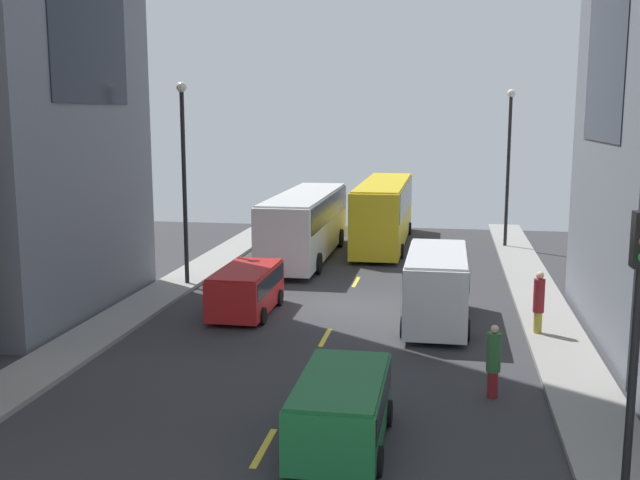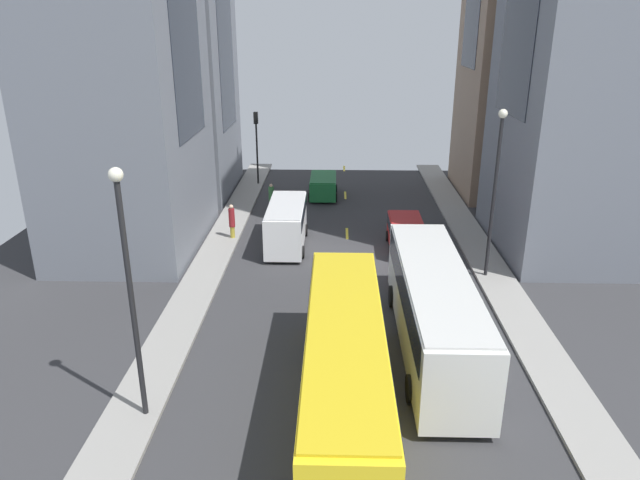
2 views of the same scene
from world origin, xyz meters
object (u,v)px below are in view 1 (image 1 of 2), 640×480
car_green_0 (341,406)px  pedestrian_walking_far (494,360)px  car_red_1 (246,287)px  traffic_light_near_corner (638,317)px  pedestrian_crossing_mid (539,301)px  streetcar_yellow (384,208)px  city_bus_white (306,220)px  delivery_van_white (437,282)px

car_green_0 → pedestrian_walking_far: (3.50, 3.54, 0.08)m
car_red_1 → traffic_light_near_corner: traffic_light_near_corner is taller
car_red_1 → pedestrian_crossing_mid: pedestrian_crossing_mid is taller
car_green_0 → pedestrian_crossing_mid: pedestrian_crossing_mid is taller
streetcar_yellow → car_green_0: 26.05m
pedestrian_walking_far → traffic_light_near_corner: traffic_light_near_corner is taller
city_bus_white → car_red_1: city_bus_white is taller
streetcar_yellow → pedestrian_crossing_mid: bearing=-68.7°
delivery_van_white → pedestrian_walking_far: bearing=-76.6°
pedestrian_walking_far → traffic_light_near_corner: 7.61m
pedestrian_crossing_mid → car_red_1: bearing=0.8°
streetcar_yellow → delivery_van_white: 16.11m
car_green_0 → pedestrian_walking_far: 4.98m
car_green_0 → pedestrian_crossing_mid: 10.64m
streetcar_yellow → delivery_van_white: bearing=-78.5°
city_bus_white → pedestrian_walking_far: 19.69m
city_bus_white → traffic_light_near_corner: traffic_light_near_corner is taller
city_bus_white → pedestrian_walking_far: size_ratio=5.99×
pedestrian_crossing_mid → streetcar_yellow: bearing=-60.9°
streetcar_yellow → city_bus_white: bearing=-127.7°
streetcar_yellow → car_red_1: streetcar_yellow is taller
city_bus_white → car_red_1: bearing=-90.9°
car_green_0 → car_red_1: car_red_1 is taller
delivery_van_white → traffic_light_near_corner: bearing=-75.9°
car_green_0 → traffic_light_near_corner: traffic_light_near_corner is taller
pedestrian_walking_far → traffic_light_near_corner: size_ratio=0.35×
delivery_van_white → car_green_0: 10.40m
city_bus_white → pedestrian_walking_far: (8.37, -17.80, -0.99)m
car_green_0 → city_bus_white: bearing=102.9°
car_red_1 → traffic_light_near_corner: bearing=-53.0°
city_bus_white → car_red_1: 10.89m
city_bus_white → traffic_light_near_corner: 26.62m
delivery_van_white → traffic_light_near_corner: (3.37, -13.39, 2.58)m
city_bus_white → car_green_0: bearing=-77.1°
car_red_1 → pedestrian_walking_far: bearing=-39.2°
delivery_van_white → pedestrian_walking_far: delivery_van_white is taller
pedestrian_crossing_mid → traffic_light_near_corner: bearing=97.8°
car_red_1 → traffic_light_near_corner: size_ratio=0.77×
streetcar_yellow → car_red_1: (-3.75, -15.49, -1.11)m
car_red_1 → pedestrian_walking_far: size_ratio=2.23×
streetcar_yellow → car_red_1: 15.98m
city_bus_white → pedestrian_crossing_mid: size_ratio=5.63×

